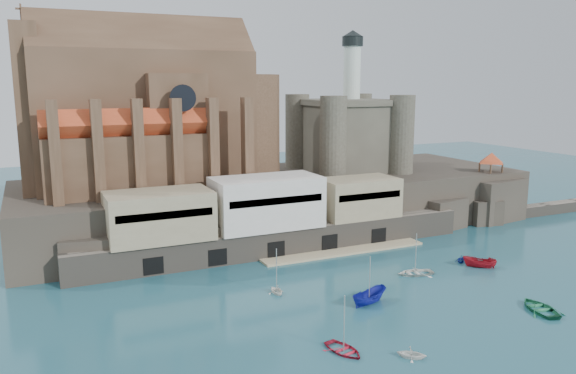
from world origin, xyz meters
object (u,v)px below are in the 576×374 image
(castle_keep, at_px, (348,131))
(pavilion, at_px, (491,159))
(boat_1, at_px, (411,358))
(boat_2, at_px, (369,303))
(boat_0, at_px, (344,352))
(church, at_px, (156,118))

(castle_keep, relative_size, pavilion, 4.58)
(boat_1, xyz_separation_m, boat_2, (4.05, 14.40, 0.00))
(boat_0, xyz_separation_m, boat_1, (5.80, -4.17, 0.00))
(boat_0, bearing_deg, pavilion, 21.70)
(boat_1, bearing_deg, boat_2, 25.69)
(boat_0, relative_size, boat_2, 0.86)
(boat_1, relative_size, boat_2, 0.52)
(boat_1, bearing_deg, castle_keep, 16.88)
(boat_1, bearing_deg, church, 54.29)
(castle_keep, bearing_deg, boat_0, -120.90)
(castle_keep, height_order, boat_1, castle_keep)
(church, height_order, castle_keep, church)
(castle_keep, xyz_separation_m, boat_1, (-26.68, -58.44, -18.31))
(church, bearing_deg, pavilion, -13.48)
(church, distance_m, boat_2, 52.98)
(church, xyz_separation_m, pavilion, (66.13, -15.85, -9.40))
(church, relative_size, boat_1, 15.24)
(castle_keep, height_order, boat_2, castle_keep)
(pavilion, relative_size, boat_1, 2.08)
(boat_2, bearing_deg, pavilion, -75.29)
(church, relative_size, pavilion, 7.34)
(boat_0, distance_m, boat_2, 14.20)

